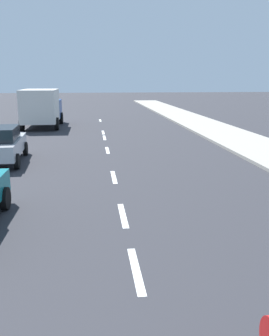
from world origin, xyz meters
name	(u,v)px	position (x,y,z in m)	size (l,w,h in m)	color
ground_plane	(108,154)	(0.00, 20.00, 0.00)	(160.00, 160.00, 0.00)	#2D2D33
sidewalk_strip	(247,143)	(7.86, 22.00, 0.07)	(3.60, 80.00, 0.14)	#9E998E
lane_stripe_2	(136,270)	(0.00, 8.82, 0.00)	(0.16, 1.80, 0.01)	white
lane_stripe_3	(123,215)	(0.00, 11.74, 0.00)	(0.16, 1.80, 0.01)	white
lane_stripe_4	(114,177)	(0.00, 15.69, 0.00)	(0.16, 1.80, 0.01)	white
lane_stripe_5	(107,150)	(0.00, 20.97, 0.00)	(0.16, 1.80, 0.01)	white
lane_stripe_6	(104,138)	(0.00, 25.08, 0.00)	(0.16, 1.80, 0.01)	white
lane_stripe_7	(103,132)	(0.00, 27.38, 0.00)	(0.16, 1.80, 0.01)	white
lane_stripe_8	(100,120)	(0.00, 34.80, 0.00)	(0.16, 1.80, 0.01)	white
parked_car_silver	(0,144)	(-4.72, 18.68, 0.84)	(2.06, 4.17, 1.57)	#B7BABF
delivery_truck	(42,107)	(-4.41, 30.77, 1.50)	(2.70, 6.25, 2.80)	#23478C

